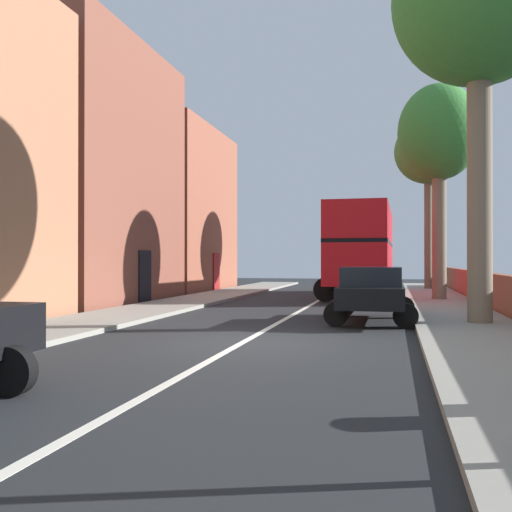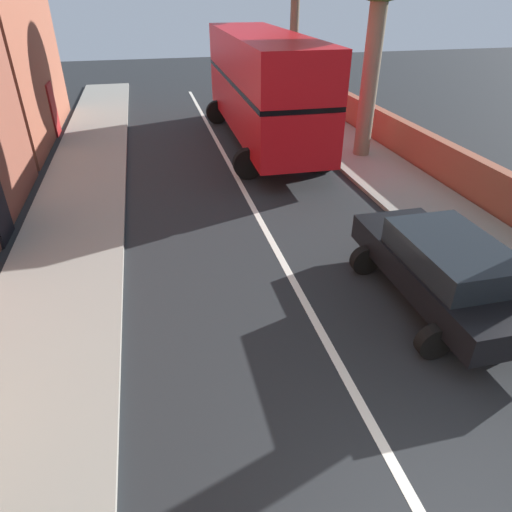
% 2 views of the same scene
% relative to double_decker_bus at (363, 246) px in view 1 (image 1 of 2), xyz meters
% --- Properties ---
extents(ground_plane, '(84.00, 84.00, 0.00)m').
position_rel_double_decker_bus_xyz_m(ground_plane, '(-1.70, -15.85, -2.35)').
color(ground_plane, black).
extents(road_centre_line, '(0.16, 54.00, 0.01)m').
position_rel_double_decker_bus_xyz_m(road_centre_line, '(-1.70, -15.85, -2.35)').
color(road_centre_line, silver).
rests_on(road_centre_line, ground).
extents(sidewalk_left, '(2.60, 60.00, 0.12)m').
position_rel_double_decker_bus_xyz_m(sidewalk_left, '(-6.60, -15.85, -2.29)').
color(sidewalk_left, gray).
rests_on(sidewalk_left, ground).
extents(sidewalk_right, '(2.60, 60.00, 0.12)m').
position_rel_double_decker_bus_xyz_m(sidewalk_right, '(3.20, -15.85, -2.29)').
color(sidewalk_right, gray).
rests_on(sidewalk_right, ground).
extents(double_decker_bus, '(3.68, 10.58, 4.06)m').
position_rel_double_decker_bus_xyz_m(double_decker_bus, '(0.00, 0.00, 0.00)').
color(double_decker_bus, red).
rests_on(double_decker_bus, ground).
extents(parked_car_black_right_2, '(2.39, 4.39, 1.54)m').
position_rel_double_decker_bus_xyz_m(parked_car_black_right_2, '(0.80, -11.22, -1.46)').
color(parked_car_black_right_2, black).
rests_on(parked_car_black_right_2, ground).
extents(street_tree_right_1, '(3.75, 3.75, 9.56)m').
position_rel_double_decker_bus_xyz_m(street_tree_right_1, '(3.30, 6.62, 5.39)').
color(street_tree_right_1, brown).
rests_on(street_tree_right_1, sidewalk_right).
extents(street_tree_right_3, '(4.46, 4.46, 10.65)m').
position_rel_double_decker_bus_xyz_m(street_tree_right_3, '(3.55, -11.68, 6.03)').
color(street_tree_right_3, '#7A6B56').
rests_on(street_tree_right_3, sidewalk_right).
extents(street_tree_right_5, '(3.36, 3.36, 8.91)m').
position_rel_double_decker_bus_xyz_m(street_tree_right_5, '(3.23, -2.40, 4.52)').
color(street_tree_right_5, '#7A6B56').
rests_on(street_tree_right_5, sidewalk_right).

